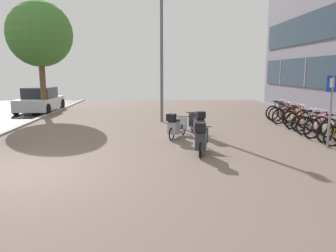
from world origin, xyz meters
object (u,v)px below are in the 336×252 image
parked_car_far (40,100)px  lamp_post (162,52)px  scooter_far (198,124)px  bicycle_rack_04 (313,125)px  bicycle_rack_06 (298,120)px  scooter_near (176,126)px  parking_sign (331,103)px  bicycle_rack_05 (306,123)px  bicycle_rack_09 (283,114)px  street_tree (40,34)px  scooter_mid (201,139)px  bicycle_rack_10 (278,112)px  bicycle_rack_03 (320,128)px  bicycle_rack_08 (285,116)px  bicycle_rack_02 (333,131)px  bicycle_rack_07 (296,118)px

parked_car_far → lamp_post: (7.09, -4.31, 2.61)m
lamp_post → scooter_far: bearing=-70.2°
bicycle_rack_04 → scooter_far: size_ratio=0.76×
bicycle_rack_06 → scooter_near: bearing=-161.6°
parking_sign → bicycle_rack_05: bearing=76.9°
bicycle_rack_09 → parked_car_far: (-12.88, 4.48, 0.31)m
lamp_post → bicycle_rack_05: bearing=-26.2°
parking_sign → street_tree: size_ratio=0.37×
scooter_near → scooter_mid: (0.57, -2.38, 0.03)m
bicycle_rack_10 → scooter_mid: (-4.90, -6.77, 0.10)m
bicycle_rack_03 → bicycle_rack_06: size_ratio=1.06×
scooter_near → scooter_mid: size_ratio=0.94×
bicycle_rack_10 → lamp_post: 6.54m
bicycle_rack_08 → bicycle_rack_10: bearing=80.8°
bicycle_rack_03 → scooter_far: size_ratio=0.79×
bicycle_rack_04 → bicycle_rack_10: bearing=87.0°
scooter_mid → lamp_post: bearing=98.5°
bicycle_rack_02 → street_tree: street_tree is taller
scooter_mid → parked_car_far: bearing=127.1°
bicycle_rack_03 → scooter_near: bicycle_rack_03 is taller
bicycle_rack_10 → lamp_post: bearing=-175.3°
bicycle_rack_04 → street_tree: 14.25m
parked_car_far → parking_sign: (12.12, -9.97, 0.74)m
bicycle_rack_02 → bicycle_rack_09: bearing=88.5°
lamp_post → street_tree: size_ratio=0.97×
bicycle_rack_09 → scooter_mid: (-4.85, -6.11, 0.10)m
bicycle_rack_04 → street_tree: (-12.07, 6.45, 3.98)m
bicycle_rack_04 → scooter_near: bearing=-175.1°
bicycle_rack_06 → street_tree: 13.75m
scooter_mid → scooter_near: bearing=103.4°
parked_car_far → street_tree: bearing=-64.2°
bicycle_rack_08 → lamp_post: (-5.62, 0.83, 2.92)m
parking_sign → parked_car_far: bearing=140.6°
bicycle_rack_07 → scooter_near: (-5.48, -2.42, 0.08)m
bicycle_rack_05 → scooter_far: (-4.46, -0.62, 0.11)m
bicycle_rack_05 → bicycle_rack_08: 1.97m
parked_car_far → lamp_post: 8.70m
scooter_far → lamp_post: (-1.23, 3.42, 2.84)m
bicycle_rack_03 → scooter_near: size_ratio=0.95×
parked_car_far → street_tree: size_ratio=0.66×
bicycle_rack_02 → bicycle_rack_08: bicycle_rack_02 is taller
scooter_near → lamp_post: (-0.37, 3.91, 2.85)m
bicycle_rack_04 → parking_sign: bearing=-105.2°
bicycle_rack_02 → parking_sign: size_ratio=0.61×
bicycle_rack_07 → lamp_post: lamp_post is taller
scooter_far → bicycle_rack_10: bearing=40.4°
bicycle_rack_05 → bicycle_rack_09: (0.10, 2.63, 0.02)m
bicycle_rack_09 → parking_sign: parking_sign is taller
bicycle_rack_10 → street_tree: street_tree is taller
bicycle_rack_04 → parking_sign: parking_sign is taller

